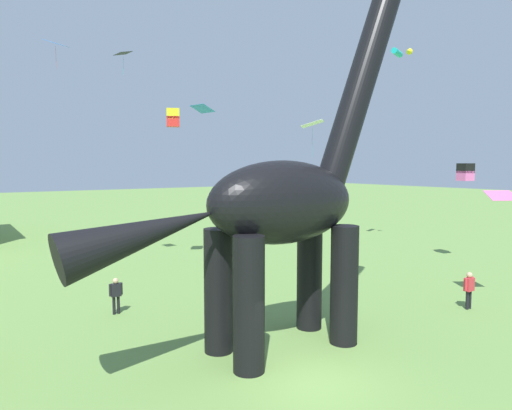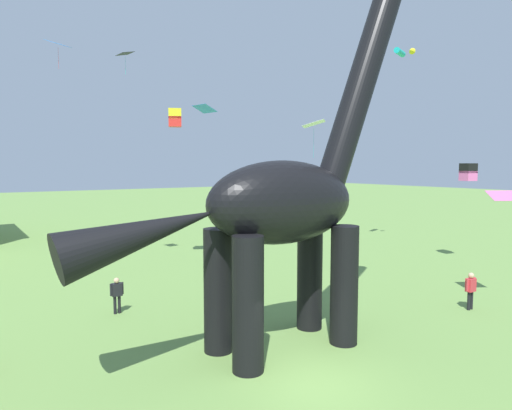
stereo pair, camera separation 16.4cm
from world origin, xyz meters
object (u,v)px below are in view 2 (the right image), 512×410
object	(u,v)px
person_photographer	(317,256)
kite_near_high	(125,54)
kite_drifting	(468,172)
kite_mid_center	(175,118)
kite_high_right	(314,124)
kite_far_right	(503,196)
kite_far_left	(58,44)
dinosaur_sculpture	(281,202)
person_near_flyer	(471,287)
person_watching_child	(117,292)
kite_near_low	(402,52)
kite_apex	(205,109)

from	to	relation	value
person_photographer	kite_near_high	size ratio (longest dim) A/B	0.86
kite_drifting	kite_mid_center	size ratio (longest dim) A/B	1.01
kite_high_right	kite_far_right	world-z (taller)	kite_high_right
kite_mid_center	kite_far_left	size ratio (longest dim) A/B	0.71
kite_high_right	kite_far_right	distance (m)	10.49
dinosaur_sculpture	kite_far_right	bearing A→B (deg)	18.90
dinosaur_sculpture	person_near_flyer	distance (m)	11.13
person_watching_child	kite_drifting	size ratio (longest dim) A/B	1.40
person_near_flyer	kite_far_right	world-z (taller)	kite_far_right
person_near_flyer	kite_near_low	size ratio (longest dim) A/B	1.04
kite_near_low	kite_mid_center	size ratio (longest dim) A/B	1.44
kite_apex	kite_high_right	world-z (taller)	kite_apex
kite_high_right	dinosaur_sculpture	bearing A→B (deg)	-137.32
person_watching_child	kite_far_left	bearing A→B (deg)	164.48
kite_high_right	kite_apex	bearing A→B (deg)	96.37
dinosaur_sculpture	kite_mid_center	xyz separation A→B (m)	(2.60, 15.22, 4.50)
kite_near_high	kite_high_right	bearing A→B (deg)	-46.67
person_near_flyer	kite_apex	world-z (taller)	kite_apex
kite_drifting	kite_mid_center	world-z (taller)	kite_mid_center
kite_near_low	person_watching_child	bearing A→B (deg)	-171.40
person_photographer	kite_near_high	world-z (taller)	kite_near_high
person_watching_child	kite_apex	size ratio (longest dim) A/B	0.88
person_watching_child	kite_near_low	distance (m)	28.34
kite_drifting	kite_mid_center	bearing A→B (deg)	148.12
kite_apex	kite_near_high	distance (m)	7.79
person_near_flyer	kite_high_right	size ratio (longest dim) A/B	0.83
person_photographer	kite_far_right	world-z (taller)	kite_far_right
kite_mid_center	kite_far_right	distance (m)	19.91
kite_drifting	kite_near_low	bearing A→B (deg)	84.93
person_near_flyer	kite_far_right	distance (m)	4.72
person_near_flyer	kite_high_right	bearing A→B (deg)	-2.43
kite_far_left	kite_near_low	bearing A→B (deg)	-14.58
person_watching_child	kite_near_high	world-z (taller)	kite_near_high
person_near_flyer	kite_near_high	distance (m)	23.70
dinosaur_sculpture	kite_near_low	xyz separation A→B (m)	(20.07, 10.95, 10.26)
kite_drifting	kite_far_left	distance (m)	27.90
kite_apex	kite_drifting	bearing A→B (deg)	-45.57
kite_drifting	kite_near_high	world-z (taller)	kite_near_high
kite_high_right	kite_far_left	distance (m)	16.35
kite_high_right	person_watching_child	bearing A→B (deg)	178.33
kite_near_low	dinosaur_sculpture	bearing A→B (deg)	-151.39
kite_near_low	kite_mid_center	bearing A→B (deg)	166.26
person_near_flyer	kite_apex	distance (m)	22.27
kite_far_left	kite_near_high	bearing A→B (deg)	-24.75
dinosaur_sculpture	person_near_flyer	xyz separation A→B (m)	(10.14, -1.37, -4.37)
kite_drifting	kite_high_right	world-z (taller)	kite_high_right
person_near_flyer	kite_far_right	size ratio (longest dim) A/B	1.08
person_near_flyer	kite_near_low	xyz separation A→B (m)	(9.93, 12.31, 14.63)
kite_near_high	dinosaur_sculpture	bearing A→B (deg)	-88.05
kite_drifting	kite_apex	size ratio (longest dim) A/B	0.63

